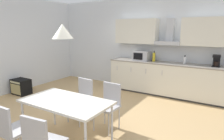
% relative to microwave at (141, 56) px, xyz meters
% --- Properties ---
extents(ground_plane, '(8.71, 8.75, 0.02)m').
position_rel_microwave_xyz_m(ground_plane, '(-0.27, -2.61, -1.09)').
color(ground_plane, tan).
extents(wall_back, '(6.97, 0.10, 2.80)m').
position_rel_microwave_xyz_m(wall_back, '(-0.27, 0.36, 0.32)').
color(wall_back, silver).
rests_on(wall_back, ground_plane).
extents(kitchen_counter, '(3.30, 0.65, 0.94)m').
position_rel_microwave_xyz_m(kitchen_counter, '(0.75, 0.00, -0.61)').
color(kitchen_counter, '#333333').
rests_on(kitchen_counter, ground_plane).
extents(backsplash_tile, '(3.28, 0.02, 0.46)m').
position_rel_microwave_xyz_m(backsplash_tile, '(0.75, 0.30, 0.09)').
color(backsplash_tile, silver).
rests_on(backsplash_tile, kitchen_counter).
extents(upper_wall_cabinets, '(3.28, 0.40, 0.73)m').
position_rel_microwave_xyz_m(upper_wall_cabinets, '(0.75, 0.14, 0.70)').
color(upper_wall_cabinets, silver).
extents(microwave, '(0.48, 0.35, 0.28)m').
position_rel_microwave_xyz_m(microwave, '(0.00, 0.00, 0.00)').
color(microwave, '#ADADB2').
rests_on(microwave, kitchen_counter).
extents(coffee_maker, '(0.18, 0.19, 0.30)m').
position_rel_microwave_xyz_m(coffee_maker, '(2.00, 0.03, 0.01)').
color(coffee_maker, black).
rests_on(coffee_maker, kitchen_counter).
extents(bottle_white, '(0.08, 0.08, 0.23)m').
position_rel_microwave_xyz_m(bottle_white, '(1.23, 0.06, -0.04)').
color(bottle_white, white).
rests_on(bottle_white, kitchen_counter).
extents(bottle_yellow, '(0.08, 0.08, 0.30)m').
position_rel_microwave_xyz_m(bottle_yellow, '(0.37, 0.03, -0.01)').
color(bottle_yellow, yellow).
rests_on(bottle_yellow, kitchen_counter).
extents(dining_table, '(1.45, 0.79, 0.74)m').
position_rel_microwave_xyz_m(dining_table, '(0.12, -3.31, -0.39)').
color(dining_table, silver).
rests_on(dining_table, ground_plane).
extents(chair_far_right, '(0.42, 0.42, 0.87)m').
position_rel_microwave_xyz_m(chair_far_right, '(0.45, -2.53, -0.54)').
color(chair_far_right, '#B2B2B7').
rests_on(chair_far_right, ground_plane).
extents(chair_near_left, '(0.41, 0.41, 0.87)m').
position_rel_microwave_xyz_m(chair_near_left, '(-0.20, -4.09, -0.54)').
color(chair_near_left, '#B2B2B7').
rests_on(chair_near_left, ground_plane).
extents(chair_far_left, '(0.44, 0.44, 0.87)m').
position_rel_microwave_xyz_m(chair_far_left, '(-0.20, -2.53, -0.54)').
color(chair_far_left, '#B2B2B7').
rests_on(chair_far_left, ground_plane).
extents(guitar_amp, '(0.52, 0.37, 0.44)m').
position_rel_microwave_xyz_m(guitar_amp, '(-2.82, -2.14, -0.86)').
color(guitar_amp, black).
rests_on(guitar_amp, ground_plane).
extents(pendant_lamp, '(0.32, 0.32, 0.22)m').
position_rel_microwave_xyz_m(pendant_lamp, '(0.12, -3.31, 0.75)').
color(pendant_lamp, silver).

